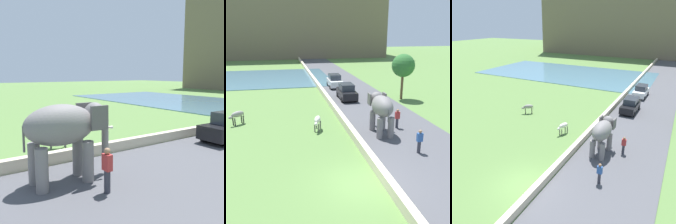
# 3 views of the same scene
# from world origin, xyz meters

# --- Properties ---
(ground_plane) EXTENTS (220.00, 220.00, 0.00)m
(ground_plane) POSITION_xyz_m (0.00, 0.00, 0.00)
(ground_plane) COLOR #567A3D
(road_surface) EXTENTS (7.00, 120.00, 0.06)m
(road_surface) POSITION_xyz_m (5.00, 20.00, 0.03)
(road_surface) COLOR #4C4C51
(road_surface) RESTS_ON ground
(barrier_wall) EXTENTS (0.40, 110.00, 0.59)m
(barrier_wall) POSITION_xyz_m (1.20, 18.00, 0.29)
(barrier_wall) COLOR beige
(barrier_wall) RESTS_ON ground
(lake) EXTENTS (36.00, 18.00, 0.08)m
(lake) POSITION_xyz_m (-14.00, 33.65, 0.04)
(lake) COLOR slate
(lake) RESTS_ON ground
(hill_distant) EXTENTS (64.00, 28.00, 27.29)m
(hill_distant) POSITION_xyz_m (-6.00, 75.70, 13.64)
(hill_distant) COLOR #75664C
(hill_distant) RESTS_ON ground
(elephant) EXTENTS (1.49, 3.48, 2.99)m
(elephant) POSITION_xyz_m (3.43, 6.50, 2.04)
(elephant) COLOR slate
(elephant) RESTS_ON ground
(person_beside_elephant) EXTENTS (0.36, 0.22, 1.63)m
(person_beside_elephant) POSITION_xyz_m (5.10, 7.17, 0.87)
(person_beside_elephant) COLOR #33333D
(person_beside_elephant) RESTS_ON ground
(person_trailing) EXTENTS (0.36, 0.22, 1.63)m
(person_trailing) POSITION_xyz_m (4.58, 2.62, 0.87)
(person_trailing) COLOR #33333D
(person_trailing) RESTS_ON ground
(car_white) EXTENTS (1.88, 4.05, 1.80)m
(car_white) POSITION_xyz_m (3.43, 24.07, 0.90)
(car_white) COLOR white
(car_white) RESTS_ON ground
(car_black) EXTENTS (1.87, 4.04, 1.80)m
(car_black) POSITION_xyz_m (3.43, 17.20, 0.90)
(car_black) COLOR black
(car_black) RESTS_ON ground
(cow_white) EXTENTS (0.76, 1.42, 1.15)m
(cow_white) POSITION_xyz_m (-1.16, 8.10, 0.84)
(cow_white) COLOR silver
(cow_white) RESTS_ON ground
(cow_grey) EXTENTS (1.30, 1.12, 1.15)m
(cow_grey) POSITION_xyz_m (-7.50, 10.88, 0.84)
(cow_grey) COLOR gray
(cow_grey) RESTS_ON ground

